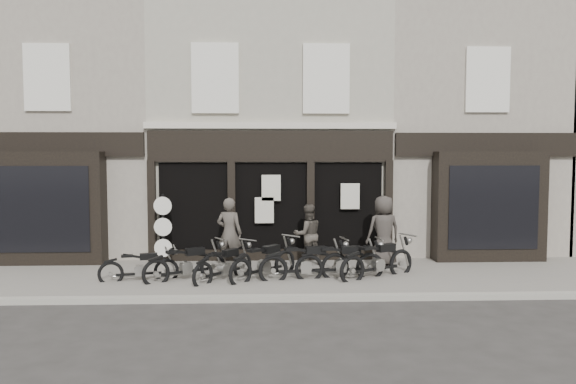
{
  "coord_description": "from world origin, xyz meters",
  "views": [
    {
      "loc": [
        -0.16,
        -13.39,
        3.26
      ],
      "look_at": [
        0.44,
        1.6,
        2.21
      ],
      "focal_mm": 35.0,
      "sensor_mm": 36.0,
      "label": 1
    }
  ],
  "objects_px": {
    "advert_sign_post": "(163,233)",
    "motorcycle_4": "(306,266)",
    "motorcycle_1": "(186,267)",
    "motorcycle_0": "(140,270)",
    "motorcycle_5": "(341,265)",
    "motorcycle_3": "(264,265)",
    "motorcycle_6": "(378,264)",
    "man_centre": "(308,235)",
    "motorcycle_2": "(224,268)",
    "man_left": "(229,233)",
    "man_right": "(383,231)"
  },
  "relations": [
    {
      "from": "motorcycle_4",
      "to": "motorcycle_6",
      "type": "xyz_separation_m",
      "value": [
        1.85,
        0.13,
        0.01
      ]
    },
    {
      "from": "motorcycle_4",
      "to": "advert_sign_post",
      "type": "bearing_deg",
      "value": 142.33
    },
    {
      "from": "man_centre",
      "to": "man_right",
      "type": "distance_m",
      "value": 2.11
    },
    {
      "from": "motorcycle_2",
      "to": "motorcycle_3",
      "type": "xyz_separation_m",
      "value": [
        1.0,
        0.12,
        0.03
      ]
    },
    {
      "from": "motorcycle_3",
      "to": "motorcycle_5",
      "type": "relative_size",
      "value": 0.78
    },
    {
      "from": "motorcycle_2",
      "to": "advert_sign_post",
      "type": "height_order",
      "value": "advert_sign_post"
    },
    {
      "from": "motorcycle_1",
      "to": "man_centre",
      "type": "xyz_separation_m",
      "value": [
        3.16,
        1.69,
        0.55
      ]
    },
    {
      "from": "motorcycle_0",
      "to": "motorcycle_2",
      "type": "bearing_deg",
      "value": -12.75
    },
    {
      "from": "motorcycle_3",
      "to": "man_left",
      "type": "distance_m",
      "value": 1.66
    },
    {
      "from": "motorcycle_0",
      "to": "advert_sign_post",
      "type": "distance_m",
      "value": 2.02
    },
    {
      "from": "motorcycle_0",
      "to": "motorcycle_1",
      "type": "height_order",
      "value": "motorcycle_1"
    },
    {
      "from": "motorcycle_6",
      "to": "motorcycle_0",
      "type": "bearing_deg",
      "value": 150.56
    },
    {
      "from": "motorcycle_1",
      "to": "motorcycle_3",
      "type": "distance_m",
      "value": 1.95
    },
    {
      "from": "motorcycle_4",
      "to": "advert_sign_post",
      "type": "distance_m",
      "value": 4.37
    },
    {
      "from": "motorcycle_6",
      "to": "motorcycle_4",
      "type": "bearing_deg",
      "value": 153.64
    },
    {
      "from": "advert_sign_post",
      "to": "motorcycle_3",
      "type": "bearing_deg",
      "value": -27.5
    },
    {
      "from": "motorcycle_0",
      "to": "motorcycle_6",
      "type": "relative_size",
      "value": 0.9
    },
    {
      "from": "motorcycle_6",
      "to": "motorcycle_2",
      "type": "bearing_deg",
      "value": 150.9
    },
    {
      "from": "motorcycle_2",
      "to": "motorcycle_5",
      "type": "bearing_deg",
      "value": -50.6
    },
    {
      "from": "motorcycle_6",
      "to": "man_centre",
      "type": "distance_m",
      "value": 2.4
    },
    {
      "from": "motorcycle_3",
      "to": "man_centre",
      "type": "distance_m",
      "value": 2.09
    },
    {
      "from": "man_centre",
      "to": "advert_sign_post",
      "type": "bearing_deg",
      "value": -16.39
    },
    {
      "from": "motorcycle_0",
      "to": "man_centre",
      "type": "relative_size",
      "value": 1.13
    },
    {
      "from": "motorcycle_1",
      "to": "motorcycle_2",
      "type": "height_order",
      "value": "motorcycle_1"
    },
    {
      "from": "motorcycle_1",
      "to": "advert_sign_post",
      "type": "height_order",
      "value": "advert_sign_post"
    },
    {
      "from": "motorcycle_0",
      "to": "motorcycle_5",
      "type": "xyz_separation_m",
      "value": [
        5.01,
        0.06,
        0.07
      ]
    },
    {
      "from": "motorcycle_1",
      "to": "motorcycle_6",
      "type": "relative_size",
      "value": 0.93
    },
    {
      "from": "man_left",
      "to": "motorcycle_2",
      "type": "bearing_deg",
      "value": 103.93
    },
    {
      "from": "man_centre",
      "to": "motorcycle_3",
      "type": "bearing_deg",
      "value": 38.78
    },
    {
      "from": "motorcycle_0",
      "to": "motorcycle_6",
      "type": "distance_m",
      "value": 5.97
    },
    {
      "from": "motorcycle_0",
      "to": "motorcycle_1",
      "type": "distance_m",
      "value": 1.14
    },
    {
      "from": "man_right",
      "to": "man_centre",
      "type": "bearing_deg",
      "value": -20.58
    },
    {
      "from": "advert_sign_post",
      "to": "motorcycle_4",
      "type": "bearing_deg",
      "value": -22.1
    },
    {
      "from": "motorcycle_2",
      "to": "man_left",
      "type": "distance_m",
      "value": 1.48
    },
    {
      "from": "man_left",
      "to": "man_centre",
      "type": "distance_m",
      "value": 2.21
    },
    {
      "from": "motorcycle_6",
      "to": "motorcycle_1",
      "type": "bearing_deg",
      "value": 150.2
    },
    {
      "from": "man_left",
      "to": "man_centre",
      "type": "xyz_separation_m",
      "value": [
        2.17,
        0.42,
        -0.12
      ]
    },
    {
      "from": "man_left",
      "to": "motorcycle_4",
      "type": "bearing_deg",
      "value": 161.72
    },
    {
      "from": "man_centre",
      "to": "advert_sign_post",
      "type": "height_order",
      "value": "advert_sign_post"
    },
    {
      "from": "motorcycle_1",
      "to": "motorcycle_5",
      "type": "bearing_deg",
      "value": -31.55
    },
    {
      "from": "motorcycle_1",
      "to": "motorcycle_4",
      "type": "bearing_deg",
      "value": -33.21
    },
    {
      "from": "motorcycle_0",
      "to": "motorcycle_3",
      "type": "height_order",
      "value": "motorcycle_3"
    },
    {
      "from": "motorcycle_6",
      "to": "man_left",
      "type": "bearing_deg",
      "value": 131.95
    },
    {
      "from": "motorcycle_6",
      "to": "man_centre",
      "type": "bearing_deg",
      "value": 105.1
    },
    {
      "from": "motorcycle_3",
      "to": "motorcycle_5",
      "type": "height_order",
      "value": "motorcycle_5"
    },
    {
      "from": "motorcycle_5",
      "to": "motorcycle_0",
      "type": "bearing_deg",
      "value": 174.15
    },
    {
      "from": "man_left",
      "to": "man_right",
      "type": "height_order",
      "value": "man_right"
    },
    {
      "from": "motorcycle_5",
      "to": "man_left",
      "type": "distance_m",
      "value": 3.21
    },
    {
      "from": "motorcycle_1",
      "to": "motorcycle_4",
      "type": "xyz_separation_m",
      "value": [
        2.98,
        -0.08,
        0.02
      ]
    },
    {
      "from": "motorcycle_4",
      "to": "man_left",
      "type": "height_order",
      "value": "man_left"
    }
  ]
}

